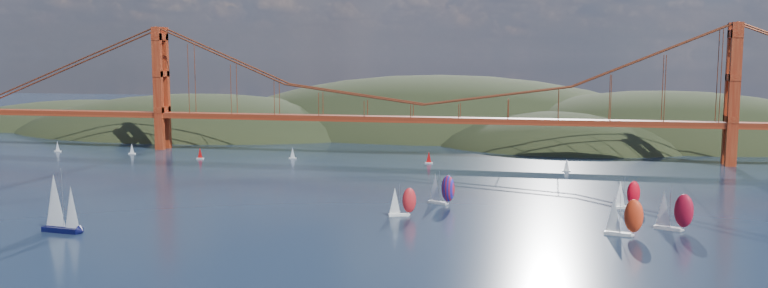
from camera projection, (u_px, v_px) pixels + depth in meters
The scene contains 15 objects.
ground at pixel (271, 283), 141.05m from camera, with size 1200.00×1200.00×0.00m, color black.
headlands at pixel (535, 158), 403.17m from camera, with size 725.00×225.00×96.00m.
bridge at pixel (420, 80), 312.26m from camera, with size 552.00×12.00×55.00m.
sloop_navy at pixel (60, 204), 180.63m from camera, with size 10.39×6.18×15.81m.
racer_0 at pixel (402, 201), 198.90m from camera, with size 7.67×4.81×8.58m.
racer_1 at pixel (623, 216), 177.21m from camera, with size 9.08×4.93×10.18m.
racer_2 at pixel (673, 210), 182.65m from camera, with size 9.40×6.51×10.53m.
racer_3 at pixel (626, 194), 208.78m from camera, with size 7.80×5.02×8.73m.
racer_rwb at pixel (441, 188), 214.61m from camera, with size 8.70×6.15×9.75m.
distant_boat_0 at pixel (57, 146), 330.72m from camera, with size 3.00×2.00×4.70m.
distant_boat_1 at pixel (132, 149), 322.68m from camera, with size 3.00×2.00×4.70m.
distant_boat_2 at pixel (200, 153), 307.68m from camera, with size 3.00×2.00×4.70m.
distant_boat_3 at pixel (293, 153), 308.42m from camera, with size 3.00×2.00×4.70m.
distant_boat_8 at pixel (567, 165), 274.79m from camera, with size 3.00×2.00×4.70m.
distant_boat_9 at pixel (429, 158), 294.89m from camera, with size 3.00×2.00×4.70m.
Camera 1 is at (49.82, -129.32, 42.82)m, focal length 35.00 mm.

